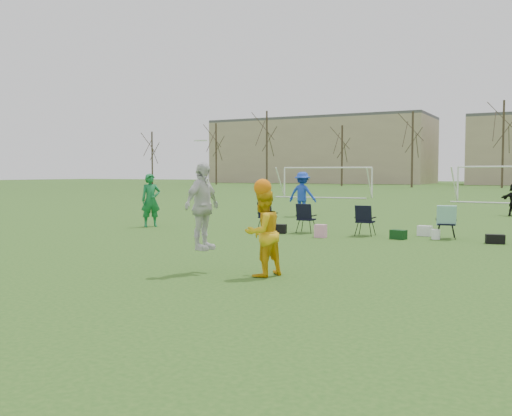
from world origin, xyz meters
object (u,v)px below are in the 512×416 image
Objects in this scene: center_contest at (235,220)px; goal_left at (327,174)px; fielder_green_near at (151,200)px; fielder_blue at (302,194)px.

center_contest reaches higher than goal_left.
goal_left is at bearing 44.85° from fielder_green_near.
fielder_green_near is 10.49m from center_contest.
fielder_green_near is at bearing -87.89° from goal_left.
fielder_green_near is 0.96× the size of fielder_blue.
goal_left is at bearing 108.08° from center_contest.
goal_left reaches higher than fielder_green_near.
fielder_blue is 0.27× the size of goal_left.
fielder_blue is 20.44m from goal_left.
fielder_green_near is 26.94m from goal_left.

